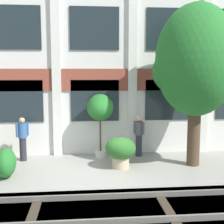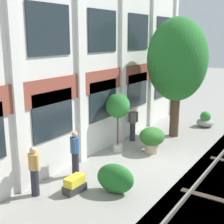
{
  "view_description": "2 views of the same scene",
  "coord_description": "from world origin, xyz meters",
  "px_view_note": "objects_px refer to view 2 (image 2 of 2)",
  "views": [
    {
      "loc": [
        -0.51,
        -10.15,
        3.5
      ],
      "look_at": [
        0.57,
        1.26,
        1.95
      ],
      "focal_mm": 50.0,
      "sensor_mm": 36.0,
      "label": 1
    },
    {
      "loc": [
        -10.87,
        -4.91,
        4.94
      ],
      "look_at": [
        -0.9,
        1.59,
        2.04
      ],
      "focal_mm": 50.0,
      "sensor_mm": 36.0,
      "label": 2
    }
  ],
  "objects_px": {
    "potted_plant_wide_bowl": "(205,121)",
    "resident_by_doorway": "(34,170)",
    "potted_plant_square_trough": "(75,185)",
    "resident_watching_tracks": "(75,152)",
    "topiary_hedge": "(115,178)",
    "resident_near_plants": "(133,123)",
    "broadleaf_tree": "(177,62)",
    "potted_plant_terracotta_small": "(118,108)",
    "potted_plant_fluted_column": "(152,138)"
  },
  "relations": [
    {
      "from": "potted_plant_square_trough",
      "to": "potted_plant_terracotta_small",
      "type": "xyz_separation_m",
      "value": [
        3.96,
        0.83,
        1.7
      ]
    },
    {
      "from": "broadleaf_tree",
      "to": "potted_plant_square_trough",
      "type": "bearing_deg",
      "value": 176.66
    },
    {
      "from": "broadleaf_tree",
      "to": "potted_plant_terracotta_small",
      "type": "bearing_deg",
      "value": 159.47
    },
    {
      "from": "potted_plant_fluted_column",
      "to": "resident_by_doorway",
      "type": "distance_m",
      "value": 5.64
    },
    {
      "from": "broadleaf_tree",
      "to": "potted_plant_terracotta_small",
      "type": "height_order",
      "value": "broadleaf_tree"
    },
    {
      "from": "potted_plant_terracotta_small",
      "to": "resident_watching_tracks",
      "type": "relative_size",
      "value": 1.51
    },
    {
      "from": "broadleaf_tree",
      "to": "potted_plant_wide_bowl",
      "type": "bearing_deg",
      "value": -17.62
    },
    {
      "from": "broadleaf_tree",
      "to": "resident_by_doorway",
      "type": "relative_size",
      "value": 3.6
    },
    {
      "from": "potted_plant_fluted_column",
      "to": "topiary_hedge",
      "type": "bearing_deg",
      "value": -171.16
    },
    {
      "from": "topiary_hedge",
      "to": "potted_plant_wide_bowl",
      "type": "bearing_deg",
      "value": -0.82
    },
    {
      "from": "potted_plant_terracotta_small",
      "to": "resident_by_doorway",
      "type": "bearing_deg",
      "value": 179.02
    },
    {
      "from": "potted_plant_wide_bowl",
      "to": "resident_watching_tracks",
      "type": "bearing_deg",
      "value": 167.51
    },
    {
      "from": "resident_by_doorway",
      "to": "topiary_hedge",
      "type": "height_order",
      "value": "resident_by_doorway"
    },
    {
      "from": "potted_plant_square_trough",
      "to": "potted_plant_terracotta_small",
      "type": "height_order",
      "value": "potted_plant_terracotta_small"
    },
    {
      "from": "resident_by_doorway",
      "to": "topiary_hedge",
      "type": "xyz_separation_m",
      "value": [
        1.56,
        -2.03,
        -0.39
      ]
    },
    {
      "from": "potted_plant_fluted_column",
      "to": "resident_near_plants",
      "type": "xyz_separation_m",
      "value": [
        0.93,
        1.48,
        0.23
      ]
    },
    {
      "from": "resident_by_doorway",
      "to": "topiary_hedge",
      "type": "bearing_deg",
      "value": -36.7
    },
    {
      "from": "potted_plant_terracotta_small",
      "to": "resident_by_doorway",
      "type": "relative_size",
      "value": 1.58
    },
    {
      "from": "potted_plant_square_trough",
      "to": "resident_near_plants",
      "type": "relative_size",
      "value": 0.49
    },
    {
      "from": "potted_plant_wide_bowl",
      "to": "resident_near_plants",
      "type": "xyz_separation_m",
      "value": [
        -4.36,
        2.22,
        0.55
      ]
    },
    {
      "from": "broadleaf_tree",
      "to": "potted_plant_wide_bowl",
      "type": "distance_m",
      "value": 4.35
    },
    {
      "from": "potted_plant_fluted_column",
      "to": "resident_near_plants",
      "type": "relative_size",
      "value": 0.68
    },
    {
      "from": "potted_plant_square_trough",
      "to": "resident_watching_tracks",
      "type": "distance_m",
      "value": 1.36
    },
    {
      "from": "resident_by_doorway",
      "to": "potted_plant_square_trough",
      "type": "bearing_deg",
      "value": -31.48
    },
    {
      "from": "potted_plant_square_trough",
      "to": "resident_watching_tracks",
      "type": "bearing_deg",
      "value": 38.04
    },
    {
      "from": "potted_plant_square_trough",
      "to": "potted_plant_wide_bowl",
      "type": "height_order",
      "value": "potted_plant_wide_bowl"
    },
    {
      "from": "potted_plant_square_trough",
      "to": "topiary_hedge",
      "type": "distance_m",
      "value": 1.34
    },
    {
      "from": "broadleaf_tree",
      "to": "resident_watching_tracks",
      "type": "height_order",
      "value": "broadleaf_tree"
    },
    {
      "from": "potted_plant_fluted_column",
      "to": "topiary_hedge",
      "type": "height_order",
      "value": "potted_plant_fluted_column"
    },
    {
      "from": "potted_plant_square_trough",
      "to": "resident_watching_tracks",
      "type": "xyz_separation_m",
      "value": [
        0.94,
        0.74,
        0.66
      ]
    },
    {
      "from": "potted_plant_terracotta_small",
      "to": "topiary_hedge",
      "type": "height_order",
      "value": "potted_plant_terracotta_small"
    },
    {
      "from": "potted_plant_wide_bowl",
      "to": "resident_watching_tracks",
      "type": "distance_m",
      "value": 9.18
    },
    {
      "from": "broadleaf_tree",
      "to": "resident_by_doorway",
      "type": "distance_m",
      "value": 8.75
    },
    {
      "from": "potted_plant_square_trough",
      "to": "resident_near_plants",
      "type": "bearing_deg",
      "value": 9.95
    },
    {
      "from": "resident_by_doorway",
      "to": "resident_watching_tracks",
      "type": "relative_size",
      "value": 0.96
    },
    {
      "from": "resident_watching_tracks",
      "to": "potted_plant_fluted_column",
      "type": "bearing_deg",
      "value": 36.06
    },
    {
      "from": "resident_near_plants",
      "to": "topiary_hedge",
      "type": "distance_m",
      "value": 5.27
    },
    {
      "from": "potted_plant_terracotta_small",
      "to": "resident_watching_tracks",
      "type": "bearing_deg",
      "value": -178.22
    },
    {
      "from": "resident_by_doorway",
      "to": "resident_near_plants",
      "type": "bearing_deg",
      "value": 16.33
    },
    {
      "from": "potted_plant_square_trough",
      "to": "potted_plant_wide_bowl",
      "type": "xyz_separation_m",
      "value": [
        9.89,
        -1.25,
        0.08
      ]
    },
    {
      "from": "potted_plant_terracotta_small",
      "to": "resident_near_plants",
      "type": "xyz_separation_m",
      "value": [
        1.58,
        0.14,
        -1.07
      ]
    },
    {
      "from": "potted_plant_fluted_column",
      "to": "potted_plant_terracotta_small",
      "type": "relative_size",
      "value": 0.43
    },
    {
      "from": "potted_plant_wide_bowl",
      "to": "resident_by_doorway",
      "type": "xyz_separation_m",
      "value": [
        -10.74,
        2.16,
        0.54
      ]
    },
    {
      "from": "potted_plant_fluted_column",
      "to": "topiary_hedge",
      "type": "distance_m",
      "value": 3.94
    },
    {
      "from": "potted_plant_fluted_column",
      "to": "potted_plant_wide_bowl",
      "type": "xyz_separation_m",
      "value": [
        5.29,
        -0.74,
        -0.32
      ]
    },
    {
      "from": "potted_plant_fluted_column",
      "to": "potted_plant_terracotta_small",
      "type": "bearing_deg",
      "value": 115.92
    },
    {
      "from": "topiary_hedge",
      "to": "resident_near_plants",
      "type": "bearing_deg",
      "value": 23.38
    },
    {
      "from": "topiary_hedge",
      "to": "potted_plant_fluted_column",
      "type": "bearing_deg",
      "value": 8.84
    },
    {
      "from": "broadleaf_tree",
      "to": "potted_plant_square_trough",
      "type": "height_order",
      "value": "broadleaf_tree"
    },
    {
      "from": "potted_plant_wide_bowl",
      "to": "potted_plant_square_trough",
      "type": "bearing_deg",
      "value": 172.83
    }
  ]
}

